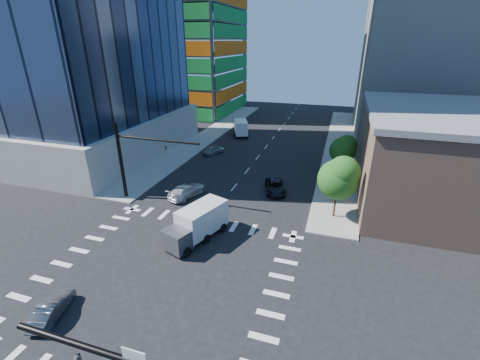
% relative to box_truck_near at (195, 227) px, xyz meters
% --- Properties ---
extents(ground, '(160.00, 160.00, 0.00)m').
position_rel_box_truck_near_xyz_m(ground, '(-0.32, -5.70, -1.41)').
color(ground, black).
rests_on(ground, ground).
extents(road_markings, '(20.00, 20.00, 0.01)m').
position_rel_box_truck_near_xyz_m(road_markings, '(-0.32, -5.70, -1.40)').
color(road_markings, silver).
rests_on(road_markings, ground).
extents(sidewalk_ne, '(5.00, 60.00, 0.15)m').
position_rel_box_truck_near_xyz_m(sidewalk_ne, '(12.18, 34.30, -1.33)').
color(sidewalk_ne, gray).
rests_on(sidewalk_ne, ground).
extents(sidewalk_nw, '(5.00, 60.00, 0.15)m').
position_rel_box_truck_near_xyz_m(sidewalk_nw, '(-12.82, 34.30, -1.33)').
color(sidewalk_nw, gray).
rests_on(sidewalk_nw, ground).
extents(construction_building, '(25.16, 34.50, 70.60)m').
position_rel_box_truck_near_xyz_m(construction_building, '(-27.74, 56.23, 23.21)').
color(construction_building, slate).
rests_on(construction_building, ground).
extents(commercial_building, '(20.50, 22.50, 10.60)m').
position_rel_box_truck_near_xyz_m(commercial_building, '(24.68, 16.30, 3.91)').
color(commercial_building, '#9B715A').
rests_on(commercial_building, ground).
extents(bg_building_ne, '(24.00, 30.00, 28.00)m').
position_rel_box_truck_near_xyz_m(bg_building_ne, '(26.68, 49.30, 12.59)').
color(bg_building_ne, slate).
rests_on(bg_building_ne, ground).
extents(signal_mast_nw, '(10.20, 0.40, 9.00)m').
position_rel_box_truck_near_xyz_m(signal_mast_nw, '(-10.32, 5.80, 4.09)').
color(signal_mast_nw, black).
rests_on(signal_mast_nw, sidewalk_nw).
extents(tree_south, '(4.16, 4.16, 6.82)m').
position_rel_box_truck_near_xyz_m(tree_south, '(12.31, 8.20, 3.28)').
color(tree_south, '#382316').
rests_on(tree_south, sidewalk_ne).
extents(tree_north, '(3.54, 3.52, 5.78)m').
position_rel_box_truck_near_xyz_m(tree_north, '(12.61, 20.20, 2.58)').
color(tree_north, '#382316').
rests_on(tree_north, sidewalk_ne).
extents(car_nb_far, '(3.63, 5.41, 1.38)m').
position_rel_box_truck_near_xyz_m(car_nb_far, '(4.99, 12.61, -0.72)').
color(car_nb_far, black).
rests_on(car_nb_far, ground).
extents(car_sb_near, '(3.69, 5.69, 1.53)m').
position_rel_box_truck_near_xyz_m(car_sb_near, '(-4.88, 8.18, -0.64)').
color(car_sb_near, silver).
rests_on(car_sb_near, ground).
extents(car_sb_mid, '(3.16, 4.34, 1.37)m').
position_rel_box_truck_near_xyz_m(car_sb_mid, '(-7.75, 23.95, -0.72)').
color(car_sb_mid, '#A4A7AB').
rests_on(car_sb_mid, ground).
extents(car_sb_cross, '(2.31, 4.09, 1.28)m').
position_rel_box_truck_near_xyz_m(car_sb_cross, '(-5.48, -11.30, -0.77)').
color(car_sb_cross, '#515256').
rests_on(car_sb_cross, ground).
extents(box_truck_near, '(4.43, 6.56, 3.17)m').
position_rel_box_truck_near_xyz_m(box_truck_near, '(0.00, 0.00, 0.00)').
color(box_truck_near, black).
rests_on(box_truck_near, ground).
extents(box_truck_far, '(4.61, 6.41, 3.10)m').
position_rel_box_truck_near_xyz_m(box_truck_far, '(-7.03, 36.34, -0.04)').
color(box_truck_far, black).
rests_on(box_truck_far, ground).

